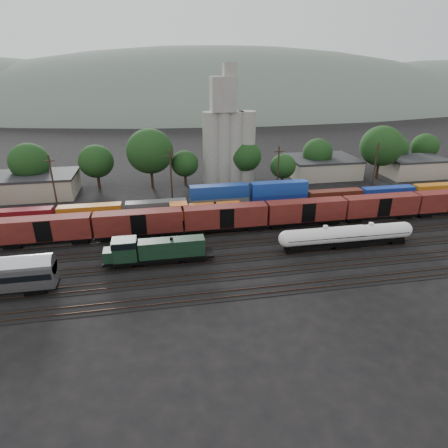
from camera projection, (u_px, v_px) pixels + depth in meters
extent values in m
plane|color=black|center=(249.00, 243.00, 65.07)|extent=(600.00, 600.00, 0.00)
cube|color=black|center=(276.00, 289.00, 51.49)|extent=(180.00, 3.20, 0.08)
cube|color=#382319|center=(277.00, 292.00, 50.81)|extent=(180.00, 0.08, 0.16)
cube|color=#382319|center=(274.00, 286.00, 52.11)|extent=(180.00, 0.08, 0.16)
cube|color=black|center=(266.00, 271.00, 56.01)|extent=(180.00, 3.20, 0.08)
cube|color=#382319|center=(267.00, 273.00, 55.33)|extent=(180.00, 0.08, 0.16)
cube|color=#382319|center=(264.00, 268.00, 56.63)|extent=(180.00, 0.08, 0.16)
cube|color=black|center=(257.00, 256.00, 60.53)|extent=(180.00, 3.20, 0.08)
cube|color=#382319|center=(258.00, 257.00, 59.85)|extent=(180.00, 0.08, 0.16)
cube|color=#382319|center=(256.00, 253.00, 61.15)|extent=(180.00, 0.08, 0.16)
cube|color=black|center=(249.00, 242.00, 65.05)|extent=(180.00, 3.20, 0.08)
cube|color=#382319|center=(250.00, 244.00, 64.37)|extent=(180.00, 0.08, 0.16)
cube|color=#382319|center=(248.00, 240.00, 65.67)|extent=(180.00, 0.08, 0.16)
cube|color=black|center=(243.00, 231.00, 69.57)|extent=(180.00, 3.20, 0.08)
cube|color=#382319|center=(244.00, 232.00, 68.89)|extent=(180.00, 0.08, 0.16)
cube|color=#382319|center=(242.00, 229.00, 70.19)|extent=(180.00, 0.08, 0.16)
cube|color=black|center=(237.00, 221.00, 74.09)|extent=(180.00, 3.20, 0.08)
cube|color=#382319|center=(238.00, 222.00, 73.41)|extent=(180.00, 0.08, 0.16)
cube|color=#382319|center=(236.00, 219.00, 74.71)|extent=(180.00, 0.08, 0.16)
cube|color=black|center=(232.00, 212.00, 78.61)|extent=(180.00, 3.20, 0.08)
cube|color=#382319|center=(233.00, 213.00, 77.93)|extent=(180.00, 0.08, 0.16)
cube|color=#382319|center=(231.00, 210.00, 79.23)|extent=(180.00, 0.08, 0.16)
cube|color=black|center=(159.00, 257.00, 57.44)|extent=(16.66, 2.84, 0.39)
cube|color=black|center=(160.00, 260.00, 57.62)|extent=(4.90, 2.16, 0.78)
cube|color=black|center=(172.00, 247.00, 57.18)|extent=(10.00, 2.35, 2.65)
cube|color=black|center=(125.00, 249.00, 55.89)|extent=(3.53, 2.84, 3.23)
cube|color=black|center=(124.00, 243.00, 55.49)|extent=(3.63, 2.94, 0.88)
cube|color=black|center=(109.00, 255.00, 55.79)|extent=(1.57, 2.35, 1.76)
cylinder|color=black|center=(171.00, 239.00, 56.60)|extent=(0.49, 0.49, 0.49)
cube|color=black|center=(124.00, 264.00, 56.80)|extent=(2.55, 1.96, 0.69)
cube|color=black|center=(194.00, 258.00, 58.59)|extent=(2.55, 1.96, 0.69)
cylinder|color=silver|center=(325.00, 236.00, 61.42)|extent=(13.04, 2.69, 2.69)
sphere|color=silver|center=(287.00, 239.00, 60.32)|extent=(2.69, 2.69, 2.69)
sphere|color=silver|center=(361.00, 233.00, 62.51)|extent=(2.69, 2.69, 2.69)
cylinder|color=silver|center=(326.00, 227.00, 60.82)|extent=(0.83, 0.83, 0.46)
cube|color=black|center=(325.00, 236.00, 61.42)|extent=(13.33, 2.81, 0.07)
cube|color=black|center=(324.00, 244.00, 62.00)|extent=(12.59, 2.04, 0.46)
cube|color=black|center=(293.00, 249.00, 61.32)|extent=(2.41, 1.85, 0.65)
cube|color=black|center=(353.00, 244.00, 63.11)|extent=(2.41, 1.85, 0.65)
cylinder|color=silver|center=(370.00, 232.00, 62.80)|extent=(12.73, 2.62, 2.62)
sphere|color=silver|center=(334.00, 235.00, 61.73)|extent=(2.62, 2.62, 2.62)
sphere|color=silver|center=(404.00, 229.00, 63.87)|extent=(2.62, 2.62, 2.62)
cylinder|color=silver|center=(371.00, 224.00, 62.21)|extent=(0.81, 0.81, 0.45)
cube|color=black|center=(370.00, 232.00, 62.80)|extent=(13.02, 2.75, 0.07)
cube|color=black|center=(369.00, 240.00, 63.37)|extent=(12.30, 1.99, 0.45)
cube|color=black|center=(340.00, 245.00, 62.71)|extent=(2.35, 1.81, 0.63)
cube|color=black|center=(396.00, 240.00, 64.46)|extent=(2.35, 1.81, 0.63)
cube|color=black|center=(36.00, 289.00, 50.39)|extent=(2.62, 2.01, 0.70)
cube|color=black|center=(205.00, 217.00, 72.56)|extent=(16.60, 2.67, 0.37)
cube|color=black|center=(205.00, 219.00, 72.72)|extent=(4.61, 2.03, 0.74)
cube|color=#D55F12|center=(215.00, 210.00, 72.33)|extent=(9.96, 2.21, 2.49)
cube|color=#D55F12|center=(179.00, 211.00, 71.05)|extent=(3.32, 2.67, 3.04)
cube|color=black|center=(179.00, 206.00, 70.67)|extent=(3.41, 2.77, 0.83)
cube|color=#D55F12|center=(167.00, 215.00, 70.93)|extent=(1.48, 2.21, 1.66)
cylinder|color=black|center=(215.00, 203.00, 71.78)|extent=(0.46, 0.46, 0.46)
cube|color=black|center=(178.00, 222.00, 71.90)|extent=(2.40, 1.84, 0.65)
cube|color=black|center=(232.00, 218.00, 73.68)|extent=(2.40, 1.84, 0.65)
cube|color=black|center=(47.00, 240.00, 63.41)|extent=(15.00, 2.60, 0.40)
cube|color=#551814|center=(45.00, 228.00, 62.58)|extent=(15.00, 2.90, 3.80)
cube|color=black|center=(140.00, 233.00, 65.99)|extent=(15.00, 2.60, 0.40)
cube|color=#551814|center=(139.00, 222.00, 65.16)|extent=(15.00, 2.90, 3.80)
cube|color=black|center=(225.00, 226.00, 68.57)|extent=(15.00, 2.60, 0.40)
cube|color=#551814|center=(226.00, 216.00, 67.74)|extent=(15.00, 2.90, 3.80)
cube|color=black|center=(305.00, 220.00, 71.15)|extent=(15.00, 2.60, 0.40)
cube|color=#551814|center=(306.00, 210.00, 70.32)|extent=(15.00, 2.90, 3.80)
cube|color=black|center=(379.00, 215.00, 73.73)|extent=(15.00, 2.60, 0.40)
cube|color=#551814|center=(380.00, 205.00, 72.90)|extent=(15.00, 2.90, 3.80)
cube|color=black|center=(448.00, 210.00, 76.31)|extent=(15.00, 2.60, 0.40)
cube|color=black|center=(232.00, 210.00, 78.43)|extent=(160.00, 2.60, 0.60)
cube|color=maroon|center=(20.00, 216.00, 70.91)|extent=(12.00, 2.40, 2.60)
cube|color=#BB6513|center=(90.00, 211.00, 73.06)|extent=(12.00, 2.40, 2.60)
cube|color=#4E5053|center=(157.00, 207.00, 75.20)|extent=(12.00, 2.40, 2.60)
cube|color=#56585B|center=(219.00, 203.00, 77.35)|extent=(12.00, 2.40, 2.60)
cube|color=navy|center=(219.00, 191.00, 76.32)|extent=(12.00, 2.40, 2.60)
cube|color=navy|center=(278.00, 199.00, 79.49)|extent=(12.00, 2.40, 2.60)
cube|color=#163998|center=(279.00, 188.00, 78.47)|extent=(12.00, 2.40, 2.60)
cube|color=#4A1B11|center=(335.00, 196.00, 81.64)|extent=(12.00, 2.40, 2.60)
cube|color=navy|center=(388.00, 193.00, 83.78)|extent=(12.00, 2.40, 2.60)
cube|color=orange|center=(438.00, 189.00, 85.92)|extent=(12.00, 2.40, 2.60)
cylinder|color=gray|center=(212.00, 149.00, 93.91)|extent=(4.40, 4.40, 18.00)
cylinder|color=gray|center=(223.00, 148.00, 94.41)|extent=(4.40, 4.40, 18.00)
cylinder|color=gray|center=(235.00, 148.00, 94.91)|extent=(4.40, 4.40, 18.00)
cylinder|color=gray|center=(246.00, 148.00, 95.41)|extent=(4.40, 4.40, 18.00)
cube|color=gray|center=(223.00, 94.00, 89.30)|extent=(6.00, 5.00, 8.00)
cube|color=gray|center=(230.00, 72.00, 87.58)|extent=(3.00, 3.00, 4.00)
cube|color=#9E937F|center=(27.00, 186.00, 87.36)|extent=(22.00, 12.00, 4.60)
cube|color=#232326|center=(25.00, 176.00, 86.36)|extent=(22.44, 12.24, 0.50)
cube|color=#9E937F|center=(321.00, 167.00, 103.54)|extent=(18.00, 14.00, 4.60)
cube|color=#232326|center=(322.00, 158.00, 102.54)|extent=(18.36, 14.28, 0.50)
cube|color=#9E937F|center=(414.00, 168.00, 103.21)|extent=(16.00, 10.00, 4.60)
cube|color=#232326|center=(416.00, 159.00, 102.21)|extent=(16.32, 10.20, 0.50)
cylinder|color=black|center=(34.00, 185.00, 90.26)|extent=(0.70, 0.70, 3.40)
ellipsoid|color=#193A15|center=(29.00, 162.00, 88.01)|extent=(9.24, 9.24, 8.75)
cylinder|color=black|center=(99.00, 182.00, 93.32)|extent=(0.70, 0.70, 3.10)
ellipsoid|color=#193A15|center=(96.00, 161.00, 91.27)|extent=(8.43, 8.43, 7.98)
cylinder|color=black|center=(152.00, 179.00, 93.53)|extent=(0.70, 0.70, 4.20)
ellipsoid|color=#193A15|center=(150.00, 151.00, 90.76)|extent=(11.40, 11.40, 10.80)
cylinder|color=black|center=(186.00, 180.00, 95.90)|extent=(0.70, 0.70, 2.54)
ellipsoid|color=#193A15|center=(185.00, 164.00, 94.22)|extent=(6.90, 6.90, 6.53)
cylinder|color=black|center=(245.00, 176.00, 98.44)|extent=(0.70, 0.70, 3.10)
ellipsoid|color=#193A15|center=(245.00, 156.00, 96.39)|extent=(8.43, 8.43, 7.98)
cylinder|color=black|center=(282.00, 181.00, 94.94)|extent=(0.70, 0.70, 2.37)
ellipsoid|color=#193A15|center=(283.00, 166.00, 93.38)|extent=(6.42, 6.42, 6.08)
cylinder|color=black|center=(316.00, 170.00, 103.70)|extent=(0.70, 0.70, 2.96)
ellipsoid|color=#193A15|center=(317.00, 153.00, 101.75)|extent=(8.02, 8.02, 7.60)
cylinder|color=black|center=(377.00, 171.00, 100.77)|extent=(0.70, 0.70, 4.05)
ellipsoid|color=#193A15|center=(381.00, 146.00, 98.09)|extent=(11.00, 11.00, 10.42)
cylinder|color=black|center=(392.00, 164.00, 110.02)|extent=(0.70, 0.70, 2.85)
ellipsoid|color=#193A15|center=(395.00, 148.00, 108.13)|extent=(7.75, 7.75, 7.34)
cylinder|color=black|center=(421.00, 162.00, 112.34)|extent=(0.70, 0.70, 2.87)
ellipsoid|color=#193A15|center=(425.00, 146.00, 110.44)|extent=(7.80, 7.80, 7.39)
cylinder|color=black|center=(53.00, 184.00, 76.57)|extent=(0.36, 0.36, 12.00)
cube|color=black|center=(49.00, 161.00, 74.68)|extent=(2.20, 0.18, 0.18)
cylinder|color=black|center=(171.00, 178.00, 80.59)|extent=(0.36, 0.36, 12.00)
cube|color=black|center=(170.00, 156.00, 78.70)|extent=(2.20, 0.18, 0.18)
cylinder|color=black|center=(278.00, 173.00, 84.61)|extent=(0.36, 0.36, 12.00)
cube|color=black|center=(279.00, 152.00, 82.72)|extent=(2.20, 0.18, 0.18)
cylinder|color=black|center=(375.00, 168.00, 88.63)|extent=(0.36, 0.36, 12.00)
cube|color=black|center=(378.00, 147.00, 86.74)|extent=(2.20, 0.18, 0.18)
ellipsoid|color=#59665B|center=(220.00, 130.00, 315.76)|extent=(520.00, 286.00, 130.00)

